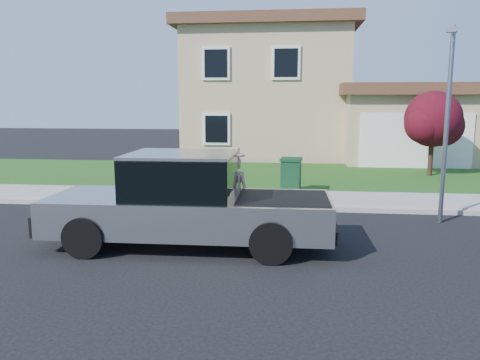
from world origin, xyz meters
name	(u,v)px	position (x,y,z in m)	size (l,w,h in m)	color
ground	(224,240)	(0.00, 0.00, 0.00)	(80.00, 80.00, 0.00)	black
curb	(277,208)	(1.00, 2.90, 0.06)	(40.00, 0.20, 0.12)	gray
sidewalk	(278,199)	(1.00, 4.00, 0.07)	(40.00, 2.00, 0.15)	gray
lawn	(282,176)	(1.00, 8.50, 0.05)	(40.00, 7.00, 0.10)	#113D11
house	(293,96)	(1.31, 16.38, 3.17)	(14.00, 11.30, 6.85)	tan
pickup_truck	(188,203)	(-0.65, -0.46, 0.87)	(5.71, 2.21, 1.87)	black
woman	(235,192)	(0.13, 0.80, 0.88)	(0.67, 0.49, 1.85)	tan
ornamental_tree	(434,122)	(6.59, 8.91, 2.13)	(2.31, 2.08, 3.17)	black
trash_bin	(291,174)	(1.35, 4.87, 0.67)	(0.69, 0.78, 1.02)	#0D3219
street_lamp	(447,114)	(4.89, 1.95, 2.57)	(0.36, 0.58, 4.50)	slate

